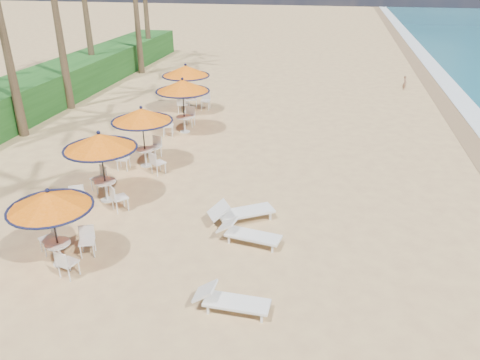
% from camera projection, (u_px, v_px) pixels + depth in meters
% --- Properties ---
extents(ground, '(160.00, 160.00, 0.00)m').
position_uv_depth(ground, '(233.00, 285.00, 11.56)').
color(ground, tan).
rests_on(ground, ground).
extents(scrub_hedge, '(3.00, 40.00, 1.80)m').
position_uv_depth(scrub_hedge, '(15.00, 101.00, 23.34)').
color(scrub_hedge, '#194716').
rests_on(scrub_hedge, ground).
extents(station_0, '(2.13, 2.13, 2.22)m').
position_uv_depth(station_0, '(52.00, 209.00, 11.72)').
color(station_0, black).
rests_on(station_0, ground).
extents(station_1, '(2.36, 2.36, 2.46)m').
position_uv_depth(station_1, '(99.00, 151.00, 14.87)').
color(station_1, black).
rests_on(station_1, ground).
extents(station_2, '(2.32, 2.32, 2.41)m').
position_uv_depth(station_2, '(142.00, 123.00, 17.52)').
color(station_2, black).
rests_on(station_2, ground).
extents(station_3, '(2.46, 2.46, 2.56)m').
position_uv_depth(station_3, '(182.00, 91.00, 21.08)').
color(station_3, black).
rests_on(station_3, ground).
extents(station_4, '(2.46, 2.46, 2.56)m').
position_uv_depth(station_4, '(187.00, 77.00, 24.00)').
color(station_4, black).
rests_on(station_4, ground).
extents(lounger_near, '(1.77, 0.61, 0.63)m').
position_uv_depth(lounger_near, '(229.00, 300.00, 10.61)').
color(lounger_near, silver).
rests_on(lounger_near, ground).
extents(lounger_mid, '(1.90, 0.87, 0.65)m').
position_uv_depth(lounger_mid, '(247.00, 233.00, 13.19)').
color(lounger_mid, silver).
rests_on(lounger_mid, ground).
extents(lounger_far, '(2.06, 1.60, 0.73)m').
position_uv_depth(lounger_far, '(239.00, 211.00, 14.25)').
color(lounger_far, silver).
rests_on(lounger_far, ground).
extents(person, '(0.30, 0.38, 0.92)m').
position_uv_depth(person, '(405.00, 83.00, 28.80)').
color(person, '#895D46').
rests_on(person, ground).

